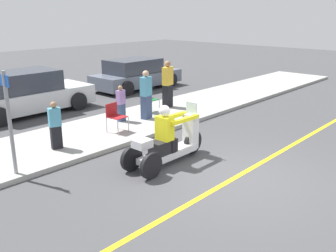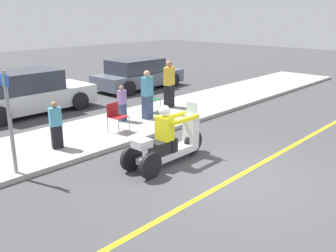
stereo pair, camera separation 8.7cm
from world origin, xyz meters
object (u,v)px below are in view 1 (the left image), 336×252
at_px(spectator_with_child, 55,126).
at_px(spectator_far_back, 146,96).
at_px(folding_chair_curbside, 115,114).
at_px(street_sign, 9,119).
at_px(parked_car_lot_center, 136,75).
at_px(parked_car_lot_far, 25,94).
at_px(motorcycle_trike, 168,143).
at_px(spectator_mid_group, 168,85).
at_px(spectator_by_tree, 121,104).
at_px(folding_chair_set_back, 148,98).

xyz_separation_m(spectator_with_child, spectator_far_back, (3.47, 0.32, 0.17)).
distance_m(folding_chair_curbside, street_sign, 3.48).
xyz_separation_m(parked_car_lot_center, street_sign, (-8.46, -5.36, 0.66)).
bearing_deg(parked_car_lot_far, spectator_far_back, -61.69).
bearing_deg(motorcycle_trike, spectator_with_child, 118.68).
bearing_deg(spectator_mid_group, folding_chair_curbside, -164.85).
relative_size(motorcycle_trike, spectator_by_tree, 2.09).
relative_size(parked_car_lot_far, street_sign, 2.04).
xyz_separation_m(spectator_mid_group, spectator_with_child, (-5.08, -0.86, -0.22)).
height_order(spectator_far_back, street_sign, street_sign).
bearing_deg(spectator_with_child, spectator_by_tree, 14.25).
height_order(spectator_by_tree, spectator_with_child, spectator_with_child).
relative_size(spectator_by_tree, spectator_far_back, 0.73).
xyz_separation_m(spectator_with_child, street_sign, (-1.43, -0.70, 0.61)).
bearing_deg(spectator_mid_group, spectator_by_tree, -175.82).
xyz_separation_m(spectator_by_tree, folding_chair_curbside, (-0.82, -0.69, -0.04)).
bearing_deg(spectator_far_back, spectator_with_child, -174.70).
relative_size(folding_chair_set_back, street_sign, 0.37).
xyz_separation_m(spectator_by_tree, parked_car_lot_center, (4.31, 3.97, -0.01)).
relative_size(folding_chair_curbside, folding_chair_set_back, 1.00).
bearing_deg(parked_car_lot_center, spectator_mid_group, -117.26).
height_order(parked_car_lot_center, street_sign, street_sign).
xyz_separation_m(spectator_far_back, folding_chair_set_back, (0.63, 0.56, -0.25)).
bearing_deg(street_sign, spectator_with_child, 26.13).
height_order(folding_chair_curbside, street_sign, street_sign).
relative_size(spectator_with_child, spectator_far_back, 0.78).
distance_m(motorcycle_trike, parked_car_lot_far, 6.75).
relative_size(spectator_by_tree, folding_chair_curbside, 1.39).
bearing_deg(motorcycle_trike, parked_car_lot_center, 51.87).
distance_m(spectator_far_back, parked_car_lot_center, 5.62).
bearing_deg(street_sign, spectator_far_back, 11.79).
bearing_deg(motorcycle_trike, spectator_by_tree, 67.42).
xyz_separation_m(motorcycle_trike, folding_chair_curbside, (0.52, 2.54, 0.11)).
bearing_deg(spectator_with_child, parked_car_lot_center, 33.52).
bearing_deg(spectator_by_tree, parked_car_lot_far, 111.01).
relative_size(motorcycle_trike, street_sign, 1.08).
bearing_deg(spectator_far_back, folding_chair_set_back, 41.59).
distance_m(spectator_mid_group, folding_chair_set_back, 1.02).
relative_size(motorcycle_trike, spectator_mid_group, 1.43).
bearing_deg(spectator_mid_group, street_sign, -166.47).
xyz_separation_m(folding_chair_curbside, parked_car_lot_center, (5.13, 4.65, 0.03)).
bearing_deg(motorcycle_trike, spectator_mid_group, 42.63).
bearing_deg(street_sign, folding_chair_set_back, 15.95).
distance_m(folding_chair_curbside, parked_car_lot_center, 6.93).
bearing_deg(folding_chair_curbside, spectator_by_tree, 39.84).
distance_m(motorcycle_trike, spectator_far_back, 3.56).
xyz_separation_m(spectator_far_back, parked_car_lot_center, (3.56, 4.34, -0.21)).
height_order(folding_chair_curbside, folding_chair_set_back, same).
xyz_separation_m(spectator_by_tree, street_sign, (-4.16, -1.39, 0.65)).
bearing_deg(folding_chair_set_back, spectator_mid_group, -0.83).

